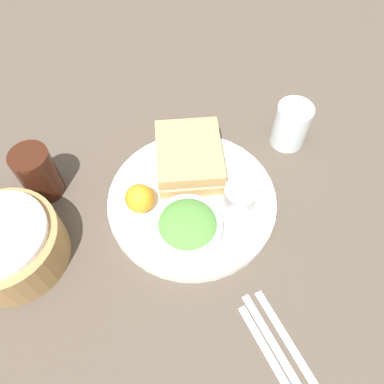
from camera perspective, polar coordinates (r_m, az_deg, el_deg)
The scene contains 12 objects.
ground_plane at distance 0.69m, azimuth 0.00°, elevation -1.71°, with size 4.00×4.00×0.00m, color #4C4238.
plate at distance 0.68m, azimuth 0.00°, elevation -1.31°, with size 0.30×0.30×0.02m, color white.
sandwich at distance 0.69m, azimuth -0.45°, elevation 5.34°, with size 0.17×0.16×0.05m.
salad_bowl at distance 0.62m, azimuth -0.66°, elevation -5.45°, with size 0.11×0.11×0.05m.
dressing_cup at distance 0.66m, azimuth 7.35°, elevation -0.62°, with size 0.06×0.06×0.04m, color #99999E.
orange_wedge at distance 0.65m, azimuth -8.00°, elevation -0.98°, with size 0.05×0.05×0.05m, color orange.
drink_glass at distance 0.72m, azimuth -22.42°, elevation 2.63°, with size 0.07×0.07×0.10m, color #38190F.
bread_basket at distance 0.67m, azimuth -26.20°, elevation -7.28°, with size 0.18×0.18×0.09m.
fork at distance 0.62m, azimuth 14.54°, elevation -21.34°, with size 0.17×0.01×0.01m, color #B2B2B7.
knife at distance 0.61m, azimuth 13.08°, elevation -22.21°, with size 0.18×0.01×0.01m, color #B2B2B7.
spoon at distance 0.61m, azimuth 11.59°, elevation -23.09°, with size 0.16×0.01×0.01m, color #B2B2B7.
water_glass at distance 0.77m, azimuth 14.85°, elevation 9.81°, with size 0.07×0.07×0.09m, color silver.
Camera 1 is at (-0.32, 0.16, 0.59)m, focal length 35.00 mm.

